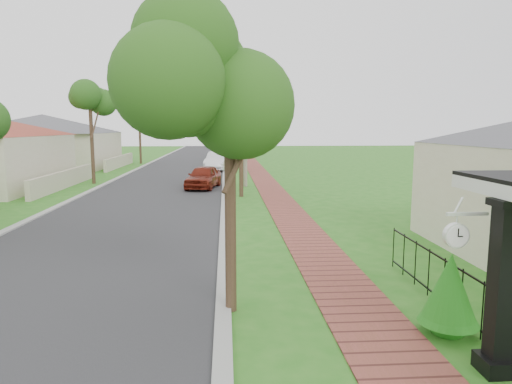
{
  "coord_description": "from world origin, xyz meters",
  "views": [
    {
      "loc": [
        0.72,
        -6.85,
        3.47
      ],
      "look_at": [
        1.65,
        7.03,
        1.5
      ],
      "focal_mm": 32.0,
      "sensor_mm": 36.0,
      "label": 1
    }
  ],
  "objects_px": {
    "parked_car_red": "(203,177)",
    "utility_pole": "(245,126)",
    "parked_car_white": "(218,161)",
    "near_tree": "(229,94)",
    "porch_post": "(501,297)",
    "station_clock": "(457,233)"
  },
  "relations": [
    {
      "from": "parked_car_red",
      "to": "near_tree",
      "type": "relative_size",
      "value": 0.75
    },
    {
      "from": "utility_pole",
      "to": "parked_car_white",
      "type": "bearing_deg",
      "value": 99.82
    },
    {
      "from": "near_tree",
      "to": "parked_car_white",
      "type": "bearing_deg",
      "value": 91.4
    },
    {
      "from": "porch_post",
      "to": "parked_car_white",
      "type": "distance_m",
      "value": 31.64
    },
    {
      "from": "porch_post",
      "to": "utility_pole",
      "type": "bearing_deg",
      "value": 97.24
    },
    {
      "from": "parked_car_red",
      "to": "parked_car_white",
      "type": "xyz_separation_m",
      "value": [
        0.65,
        11.05,
        0.09
      ]
    },
    {
      "from": "near_tree",
      "to": "station_clock",
      "type": "height_order",
      "value": "near_tree"
    },
    {
      "from": "parked_car_red",
      "to": "utility_pole",
      "type": "bearing_deg",
      "value": 27.71
    },
    {
      "from": "utility_pole",
      "to": "station_clock",
      "type": "height_order",
      "value": "utility_pole"
    },
    {
      "from": "porch_post",
      "to": "parked_car_red",
      "type": "relative_size",
      "value": 0.66
    },
    {
      "from": "porch_post",
      "to": "utility_pole",
      "type": "relative_size",
      "value": 0.36
    },
    {
      "from": "parked_car_white",
      "to": "utility_pole",
      "type": "distance_m",
      "value": 10.85
    },
    {
      "from": "near_tree",
      "to": "utility_pole",
      "type": "height_order",
      "value": "utility_pole"
    },
    {
      "from": "porch_post",
      "to": "station_clock",
      "type": "relative_size",
      "value": 3.93
    },
    {
      "from": "parked_car_red",
      "to": "parked_car_white",
      "type": "height_order",
      "value": "parked_car_white"
    },
    {
      "from": "parked_car_red",
      "to": "utility_pole",
      "type": "relative_size",
      "value": 0.55
    },
    {
      "from": "parked_car_red",
      "to": "station_clock",
      "type": "xyz_separation_m",
      "value": [
        4.62,
        -19.88,
        1.3
      ]
    },
    {
      "from": "parked_car_white",
      "to": "utility_pole",
      "type": "relative_size",
      "value": 0.65
    },
    {
      "from": "parked_car_white",
      "to": "near_tree",
      "type": "bearing_deg",
      "value": -79.77
    },
    {
      "from": "parked_car_red",
      "to": "parked_car_white",
      "type": "relative_size",
      "value": 0.85
    },
    {
      "from": "near_tree",
      "to": "utility_pole",
      "type": "distance_m",
      "value": 18.54
    },
    {
      "from": "porch_post",
      "to": "near_tree",
      "type": "relative_size",
      "value": 0.49
    }
  ]
}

